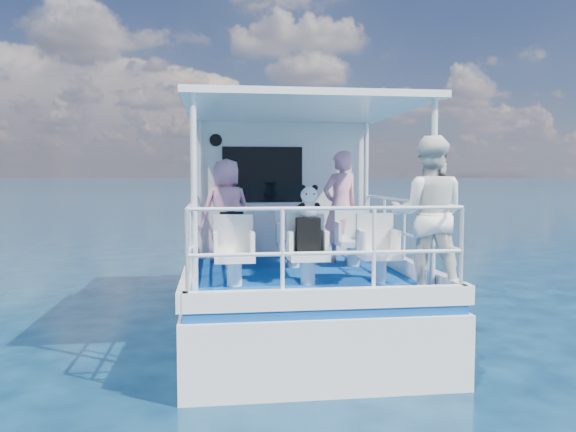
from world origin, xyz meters
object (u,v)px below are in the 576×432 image
Objects in this scene: passenger_stbd_aft at (428,215)px; panda at (309,201)px; passenger_port_fwd at (226,210)px; backpack_center at (308,235)px.

passenger_stbd_aft is 1.45m from panda.
passenger_stbd_aft is at bearing -30.99° from panda.
backpack_center is (0.95, -1.94, -0.20)m from passenger_port_fwd.
passenger_port_fwd is at bearing 116.58° from panda.
passenger_stbd_aft is at bearing -30.06° from backpack_center.
backpack_center is at bearing -119.13° from panda.
passenger_stbd_aft is 1.47m from backpack_center.
panda is at bearing 99.99° from passenger_port_fwd.
passenger_port_fwd is 0.90× the size of passenger_stbd_aft.
passenger_port_fwd is 2.17m from backpack_center.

